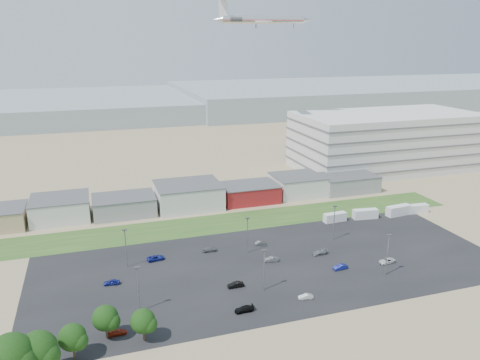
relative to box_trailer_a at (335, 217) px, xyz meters
name	(u,v)px	position (x,y,z in m)	size (l,w,h in m)	color
ground	(284,309)	(-35.69, -42.26, -1.41)	(700.00, 700.00, 0.00)	#998861
parking_lot	(272,265)	(-30.69, -22.26, -1.40)	(120.00, 50.00, 0.01)	black
grass_strip	(220,223)	(-35.69, 9.74, -1.40)	(160.00, 16.00, 0.02)	#28521F
hills_backdrop	(182,104)	(4.31, 272.74, 3.09)	(700.00, 200.00, 9.00)	gray
building_row	(157,198)	(-52.69, 28.74, 2.59)	(170.00, 20.00, 8.00)	silver
parking_garage	(386,141)	(54.31, 52.74, 11.09)	(80.00, 40.00, 25.00)	silver
box_trailer_a	(335,217)	(0.00, 0.00, 0.00)	(7.52, 2.35, 2.82)	silver
box_trailer_b	(365,214)	(10.74, -0.59, 0.12)	(8.13, 2.54, 3.05)	silver
box_trailer_c	(398,210)	(22.88, -1.40, 0.23)	(8.73, 2.73, 3.27)	silver
box_trailer_d	(417,209)	(30.19, -1.47, 0.02)	(7.65, 2.39, 2.87)	silver
tree_far_left	(12,360)	(-87.65, -51.33, 4.54)	(7.93, 7.93, 11.89)	black
tree_left	(39,354)	(-83.78, -49.81, 3.79)	(6.94, 6.94, 10.40)	black
tree_mid	(73,340)	(-78.58, -45.78, 2.59)	(5.33, 5.33, 7.99)	black
tree_right	(106,321)	(-72.66, -41.36, 2.61)	(5.37, 5.37, 8.05)	black
tree_near	(143,323)	(-65.90, -44.28, 2.43)	(5.12, 5.12, 7.68)	black
lightpole_front_l	(139,289)	(-65.46, -33.45, 3.78)	(1.22, 0.51, 10.38)	slate
lightpole_front_m	(264,270)	(-37.10, -33.37, 3.66)	(1.19, 0.50, 10.13)	slate
lightpole_front_r	(387,255)	(-5.78, -35.77, 3.97)	(1.27, 0.53, 10.75)	slate
lightpole_back_l	(126,248)	(-66.29, -11.61, 3.74)	(1.21, 0.51, 10.31)	slate
lightpole_back_m	(248,235)	(-34.22, -13.28, 3.71)	(1.20, 0.50, 10.24)	slate
lightpole_back_r	(334,223)	(-7.59, -12.64, 3.80)	(1.22, 0.51, 10.41)	slate
airliner	(263,20)	(-1.27, 64.56, 62.56)	(40.46, 27.59, 11.95)	silver
parked_car_0	(387,261)	(-1.64, -30.42, -0.79)	(2.06, 4.48, 1.24)	silver
parked_car_1	(340,267)	(-14.96, -29.79, -0.76)	(1.37, 3.93, 1.30)	navy
parked_car_3	(244,309)	(-44.27, -40.60, -0.80)	(1.72, 4.23, 1.23)	black
parked_car_4	(236,285)	(-42.94, -30.17, -0.77)	(1.35, 3.87, 1.27)	black
parked_car_5	(112,282)	(-70.57, -19.86, -0.78)	(1.50, 3.73, 1.27)	navy
parked_car_6	(210,250)	(-43.79, -9.36, -0.83)	(1.61, 3.97, 1.15)	#595B5E
parked_car_7	(271,259)	(-29.96, -20.26, -0.78)	(1.34, 3.85, 1.27)	#595B5E
parked_car_9	(156,258)	(-58.76, -10.15, -0.76)	(2.15, 4.66, 1.30)	navy
parked_car_10	(117,332)	(-70.70, -40.67, -0.86)	(1.53, 3.76, 1.09)	maroon
parked_car_11	(261,243)	(-28.93, -9.48, -0.87)	(1.15, 3.31, 1.09)	#595B5E
parked_car_12	(320,252)	(-15.90, -20.38, -0.79)	(1.74, 4.27, 1.24)	#A5A5AA
parked_car_13	(306,297)	(-29.49, -39.94, -0.86)	(1.16, 3.34, 1.10)	silver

